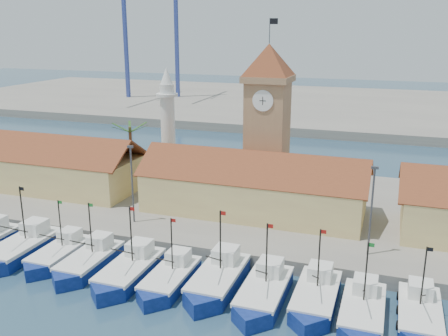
% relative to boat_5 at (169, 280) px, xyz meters
% --- Properties ---
extents(ground, '(400.00, 400.00, 0.00)m').
position_rel_boat_5_xyz_m(ground, '(2.99, -2.11, -0.71)').
color(ground, '#1C324B').
rests_on(ground, ground).
extents(quay, '(140.00, 32.00, 1.50)m').
position_rel_boat_5_xyz_m(quay, '(2.99, 21.89, 0.04)').
color(quay, gray).
rests_on(quay, ground).
extents(terminal, '(240.00, 80.00, 2.00)m').
position_rel_boat_5_xyz_m(terminal, '(2.99, 107.89, 0.29)').
color(terminal, gray).
rests_on(terminal, ground).
extents(boat_1, '(3.79, 10.38, 7.85)m').
position_rel_boat_5_xyz_m(boat_1, '(-17.35, 0.66, 0.10)').
color(boat_1, navy).
rests_on(boat_1, ground).
extents(boat_2, '(3.25, 8.90, 6.73)m').
position_rel_boat_5_xyz_m(boat_2, '(-12.95, 1.03, -0.01)').
color(boat_2, navy).
rests_on(boat_2, ground).
extents(boat_3, '(3.42, 9.38, 7.09)m').
position_rel_boat_5_xyz_m(boat_3, '(-9.04, 0.53, 0.02)').
color(boat_3, navy).
rests_on(boat_3, ground).
extents(boat_4, '(3.63, 9.94, 7.52)m').
position_rel_boat_5_xyz_m(boat_4, '(-4.20, -0.07, 0.07)').
color(boat_4, navy).
rests_on(boat_4, ground).
extents(boat_5, '(3.32, 9.08, 6.87)m').
position_rel_boat_5_xyz_m(boat_5, '(0.00, 0.00, 0.00)').
color(boat_5, navy).
rests_on(boat_5, ground).
extents(boat_6, '(3.74, 10.23, 7.74)m').
position_rel_boat_5_xyz_m(boat_6, '(4.30, 1.12, 0.09)').
color(boat_6, navy).
rests_on(boat_6, ground).
extents(boat_7, '(3.59, 9.85, 7.45)m').
position_rel_boat_5_xyz_m(boat_7, '(8.88, 0.25, 0.06)').
color(boat_7, navy).
rests_on(boat_7, ground).
extents(boat_8, '(3.48, 9.54, 7.22)m').
position_rel_boat_5_xyz_m(boat_8, '(13.29, 1.02, 0.04)').
color(boat_8, navy).
rests_on(boat_8, ground).
extents(boat_9, '(3.39, 9.27, 7.02)m').
position_rel_boat_5_xyz_m(boat_9, '(17.24, 0.07, 0.02)').
color(boat_9, navy).
rests_on(boat_9, ground).
extents(boat_10, '(3.32, 9.11, 6.89)m').
position_rel_boat_5_xyz_m(boat_10, '(21.64, 1.01, 0.00)').
color(boat_10, navy).
rests_on(boat_10, ground).
extents(hall_left, '(31.20, 10.13, 7.61)m').
position_rel_boat_5_xyz_m(hall_left, '(-29.01, 17.89, 3.28)').
color(hall_left, '#DDC979').
rests_on(hall_left, quay).
extents(hall_center, '(27.04, 10.13, 7.61)m').
position_rel_boat_5_xyz_m(hall_center, '(2.99, 17.89, 3.28)').
color(hall_center, '#DDC979').
rests_on(hall_center, quay).
extents(clock_tower, '(5.80, 5.80, 22.70)m').
position_rel_boat_5_xyz_m(clock_tower, '(2.99, 23.89, 11.25)').
color(clock_tower, '#A57B55').
rests_on(clock_tower, quay).
extents(minaret, '(3.00, 3.00, 16.30)m').
position_rel_boat_5_xyz_m(minaret, '(-12.01, 25.89, 9.02)').
color(minaret, silver).
rests_on(minaret, quay).
extents(palm_tree, '(5.60, 5.03, 8.39)m').
position_rel_boat_5_xyz_m(palm_tree, '(-17.01, 23.89, 5.54)').
color(palm_tree, brown).
rests_on(palm_tree, quay).
extents(lamp_posts, '(80.70, 0.25, 9.03)m').
position_rel_boat_5_xyz_m(lamp_posts, '(3.49, 9.89, 5.77)').
color(lamp_posts, '#3F3F44').
rests_on(lamp_posts, quay).
extents(crane_blue_far, '(1.00, 36.34, 42.36)m').
position_rel_boat_5_xyz_m(crane_blue_far, '(-60.68, 97.94, 25.10)').
color(crane_blue_far, navy).
rests_on(crane_blue_far, terminal).
extents(crane_blue_near, '(1.00, 30.55, 42.26)m').
position_rel_boat_5_xyz_m(crane_blue_near, '(-46.52, 104.78, 24.57)').
color(crane_blue_near, navy).
rests_on(crane_blue_near, terminal).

